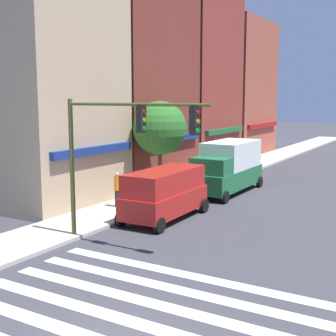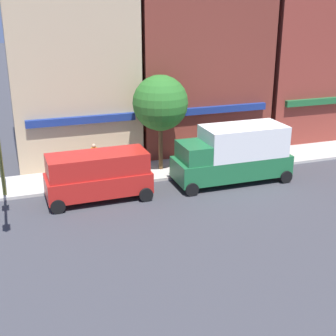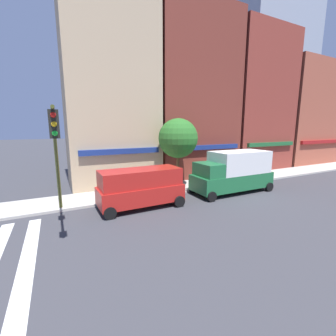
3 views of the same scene
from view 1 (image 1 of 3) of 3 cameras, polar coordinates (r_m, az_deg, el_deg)
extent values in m
cube|color=silver|center=(12.43, -3.64, -18.41)|extent=(0.53, 10.80, 0.01)
cube|color=silver|center=(13.31, -0.68, -16.47)|extent=(0.53, 10.80, 0.01)
cube|color=silver|center=(14.23, 1.85, -14.75)|extent=(0.53, 10.80, 0.01)
cube|color=silver|center=(15.19, 4.03, -13.21)|extent=(0.53, 10.80, 0.01)
cube|color=tan|center=(25.56, -13.93, 13.26)|extent=(7.06, 5.00, 15.66)
cube|color=navy|center=(23.84, -8.96, 2.13)|extent=(6.00, 0.30, 0.40)
cube|color=maroon|center=(31.65, -3.68, 12.45)|extent=(8.25, 5.00, 15.55)
cube|color=navy|center=(30.28, 0.56, 3.60)|extent=(7.01, 0.30, 0.40)
cube|color=maroon|center=(38.87, 3.47, 11.45)|extent=(7.90, 5.00, 15.16)
cube|color=#1E592D|center=(37.77, 7.00, 4.53)|extent=(6.71, 0.30, 0.40)
cube|color=#9E4C38|center=(46.99, 8.54, 9.52)|extent=(9.03, 5.00, 12.93)
cube|color=maroon|center=(46.12, 11.51, 5.15)|extent=(7.68, 0.30, 0.40)
cylinder|color=#474C1E|center=(19.01, -11.61, -0.18)|extent=(0.18, 0.18, 5.59)
cylinder|color=#474C1E|center=(16.90, -4.15, 7.74)|extent=(0.12, 6.08, 0.12)
cube|color=black|center=(16.75, -3.28, 5.94)|extent=(0.32, 0.24, 0.95)
sphere|color=red|center=(16.66, -2.91, 6.94)|extent=(0.18, 0.18, 0.18)
sphere|color=#EAAD14|center=(16.67, -2.90, 5.91)|extent=(0.18, 0.18, 0.18)
sphere|color=green|center=(16.69, -2.90, 4.88)|extent=(0.18, 0.18, 0.18)
cube|color=black|center=(15.66, 3.23, 5.76)|extent=(0.32, 0.24, 0.95)
sphere|color=red|center=(15.59, 3.66, 6.82)|extent=(0.18, 0.18, 0.18)
sphere|color=#EAAD14|center=(15.60, 3.65, 5.72)|extent=(0.18, 0.18, 0.18)
sphere|color=green|center=(15.62, 3.64, 4.62)|extent=(0.18, 0.18, 0.18)
cube|color=#B21E19|center=(21.82, -0.38, -4.11)|extent=(5.04, 2.09, 1.00)
cube|color=#B21E19|center=(21.62, -0.38, -1.53)|extent=(4.78, 1.93, 1.00)
cylinder|color=black|center=(20.79, -5.75, -6.22)|extent=(0.68, 0.22, 0.68)
cylinder|color=black|center=(19.71, -1.03, -7.01)|extent=(0.68, 0.22, 0.68)
cylinder|color=black|center=(24.18, 0.15, -4.06)|extent=(0.68, 0.22, 0.68)
cylinder|color=black|center=(23.26, 4.41, -4.60)|extent=(0.68, 0.22, 0.68)
cube|color=#1E6638|center=(28.05, 7.16, -1.22)|extent=(6.20, 2.21, 1.10)
cube|color=silver|center=(28.42, 7.71, 1.65)|extent=(4.34, 2.21, 1.60)
cube|color=#1E6638|center=(26.10, 5.46, 0.30)|extent=(1.74, 2.09, 0.90)
cylinder|color=black|center=(26.23, 2.57, -3.07)|extent=(0.68, 0.22, 0.68)
cylinder|color=black|center=(25.30, 6.98, -3.56)|extent=(0.68, 0.22, 0.68)
cylinder|color=black|center=(31.01, 7.27, -1.31)|extent=(0.68, 0.22, 0.68)
cylinder|color=black|center=(30.22, 11.10, -1.66)|extent=(0.68, 0.22, 0.68)
cylinder|color=#23232D|center=(29.33, 3.24, -1.36)|extent=(0.26, 0.26, 0.85)
cylinder|color=silver|center=(29.21, 3.26, 0.14)|extent=(0.32, 0.32, 0.70)
sphere|color=tan|center=(29.14, 3.26, 1.03)|extent=(0.22, 0.22, 0.22)
cylinder|color=#23232D|center=(31.83, 6.35, -0.61)|extent=(0.26, 0.26, 0.85)
cylinder|color=#2D7A3D|center=(31.72, 6.37, 0.77)|extent=(0.32, 0.32, 0.70)
sphere|color=tan|center=(31.66, 6.38, 1.60)|extent=(0.22, 0.22, 0.22)
cylinder|color=#23232D|center=(23.87, -6.20, -3.70)|extent=(0.26, 0.26, 0.85)
cylinder|color=orange|center=(23.72, -6.23, -1.88)|extent=(0.32, 0.32, 0.70)
sphere|color=tan|center=(23.64, -6.25, -0.78)|extent=(0.22, 0.22, 0.22)
cylinder|color=brown|center=(26.56, -1.00, -0.33)|extent=(0.24, 0.24, 2.73)
sphere|color=#286623|center=(26.30, -1.01, 4.89)|extent=(3.03, 3.03, 3.03)
camera|label=2|loc=(18.00, 67.06, 14.80)|focal=50.00mm
camera|label=3|loc=(13.94, 36.11, 3.31)|focal=24.00mm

